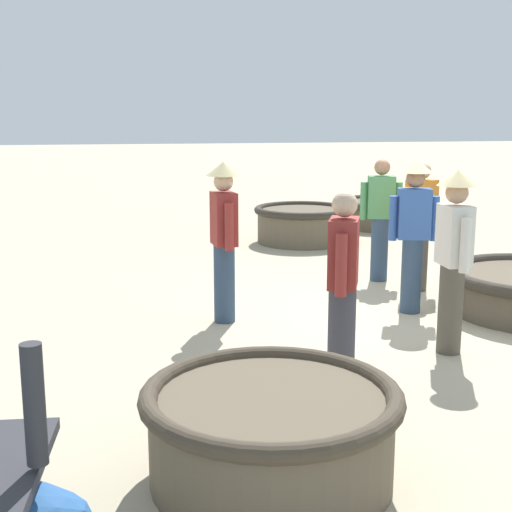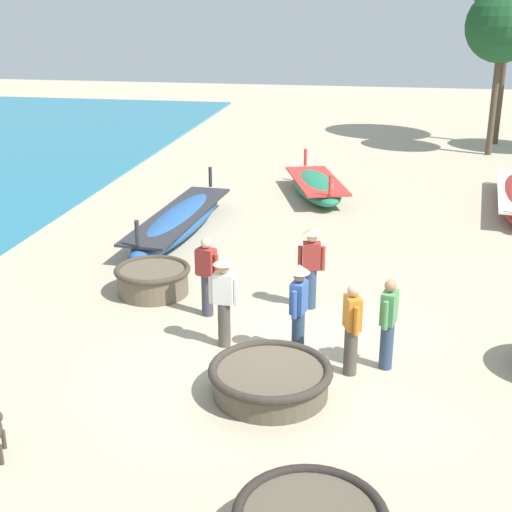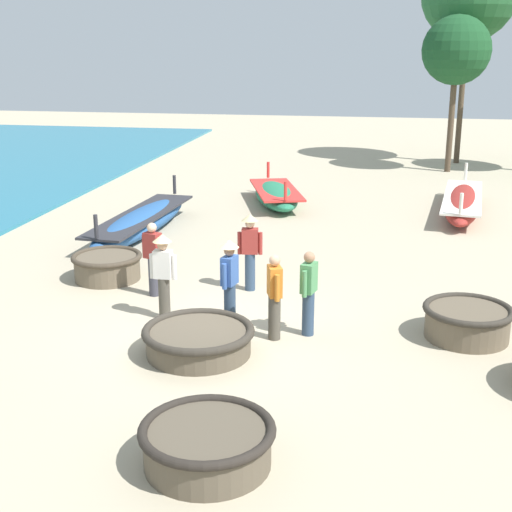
{
  "view_description": "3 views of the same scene",
  "coord_description": "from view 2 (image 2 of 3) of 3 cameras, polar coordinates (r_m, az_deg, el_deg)",
  "views": [
    {
      "loc": [
        -6.97,
        3.11,
        2.18
      ],
      "look_at": [
        -0.09,
        1.93,
        0.74
      ],
      "focal_mm": 50.0,
      "sensor_mm": 36.0,
      "label": 1
    },
    {
      "loc": [
        1.41,
        -10.68,
        5.78
      ],
      "look_at": [
        -0.93,
        2.31,
        0.98
      ],
      "focal_mm": 50.0,
      "sensor_mm": 36.0,
      "label": 2
    },
    {
      "loc": [
        2.86,
        -11.98,
        5.1
      ],
      "look_at": [
        0.38,
        1.8,
        0.89
      ],
      "focal_mm": 50.0,
      "sensor_mm": 36.0,
      "label": 3
    }
  ],
  "objects": [
    {
      "name": "fisherman_standing_right",
      "position": [
        11.5,
        7.67,
        -5.66
      ],
      "size": [
        0.32,
        0.5,
        1.57
      ],
      "color": "#4C473D",
      "rests_on": "ground"
    },
    {
      "name": "ground_plane",
      "position": [
        12.22,
        2.41,
        -8.25
      ],
      "size": [
        80.0,
        80.0,
        0.0
      ],
      "primitive_type": "plane",
      "color": "tan"
    },
    {
      "name": "fisherman_by_coracle",
      "position": [
        13.53,
        -3.96,
        -1.49
      ],
      "size": [
        0.5,
        0.33,
        1.57
      ],
      "color": "#383842",
      "rests_on": "ground"
    },
    {
      "name": "long_boat_red_hull",
      "position": [
        22.04,
        4.85,
        5.58
      ],
      "size": [
        2.39,
        4.21,
        1.11
      ],
      "color": "#237551",
      "rests_on": "ground"
    },
    {
      "name": "fisherman_with_hat",
      "position": [
        13.82,
        4.45,
        -0.5
      ],
      "size": [
        0.53,
        0.36,
        1.67
      ],
      "color": "#2D425B",
      "rests_on": "ground"
    },
    {
      "name": "coracle_front_left",
      "position": [
        11.1,
        1.16,
        -9.78
      ],
      "size": [
        1.92,
        1.92,
        0.49
      ],
      "color": "brown",
      "rests_on": "ground"
    },
    {
      "name": "tree_right_mid",
      "position": [
        29.0,
        19.1,
        16.97
      ],
      "size": [
        2.7,
        2.7,
        6.16
      ],
      "color": "#4C3D2D",
      "rests_on": "ground"
    },
    {
      "name": "coracle_center",
      "position": [
        14.83,
        -8.26,
        -1.84
      ],
      "size": [
        1.57,
        1.57,
        0.59
      ],
      "color": "brown",
      "rests_on": "ground"
    },
    {
      "name": "fisherman_hauling",
      "position": [
        11.77,
        10.53,
        -5.2
      ],
      "size": [
        0.3,
        0.52,
        1.57
      ],
      "color": "#2D425B",
      "rests_on": "ground"
    },
    {
      "name": "long_boat_white_hull",
      "position": [
        18.52,
        -6.14,
        2.78
      ],
      "size": [
        1.52,
        5.93,
        1.17
      ],
      "color": "#285693",
      "rests_on": "ground"
    },
    {
      "name": "fisherman_crouching",
      "position": [
        11.93,
        3.43,
        -3.89
      ],
      "size": [
        0.36,
        0.52,
        1.67
      ],
      "color": "#2D425B",
      "rests_on": "ground"
    },
    {
      "name": "fisherman_standing_left",
      "position": [
        12.27,
        -2.6,
        -3.17
      ],
      "size": [
        0.53,
        0.36,
        1.67
      ],
      "color": "#4C473D",
      "rests_on": "ground"
    }
  ]
}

